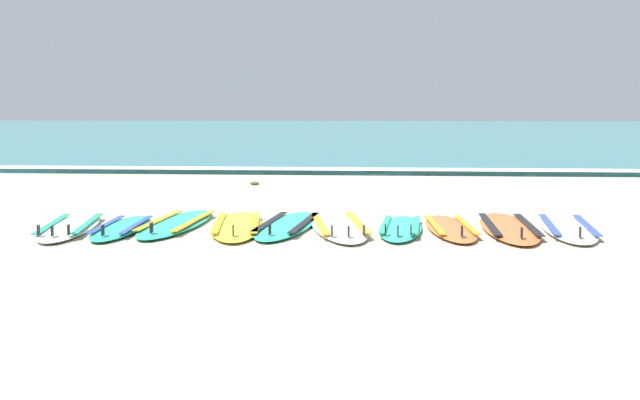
# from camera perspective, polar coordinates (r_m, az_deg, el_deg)

# --- Properties ---
(ground_plane) EXTENTS (80.00, 80.00, 0.00)m
(ground_plane) POSITION_cam_1_polar(r_m,az_deg,el_deg) (9.16, 0.55, -2.07)
(ground_plane) COLOR #B7AD93
(sea) EXTENTS (80.00, 60.00, 0.10)m
(sea) POSITION_cam_1_polar(r_m,az_deg,el_deg) (46.16, 3.54, 5.11)
(sea) COLOR teal
(sea) RESTS_ON ground
(wave_foam_strip) EXTENTS (80.00, 0.77, 0.11)m
(wave_foam_strip) POSITION_cam_1_polar(r_m,az_deg,el_deg) (16.58, 2.22, 2.11)
(wave_foam_strip) COLOR white
(wave_foam_strip) RESTS_ON ground
(surfboard_0) EXTENTS (0.95, 2.32, 0.18)m
(surfboard_0) POSITION_cam_1_polar(r_m,az_deg,el_deg) (9.49, -17.86, -1.86)
(surfboard_0) COLOR white
(surfboard_0) RESTS_ON ground
(surfboard_1) EXTENTS (0.61, 1.97, 0.18)m
(surfboard_1) POSITION_cam_1_polar(r_m,az_deg,el_deg) (9.24, -14.34, -1.97)
(surfboard_1) COLOR #2DB793
(surfboard_1) RESTS_ON ground
(surfboard_2) EXTENTS (0.69, 2.40, 0.18)m
(surfboard_2) POSITION_cam_1_polar(r_m,az_deg,el_deg) (9.44, -10.45, -1.69)
(surfboard_2) COLOR #2DB793
(surfboard_2) RESTS_ON ground
(surfboard_3) EXTENTS (0.90, 2.40, 0.18)m
(surfboard_3) POSITION_cam_1_polar(r_m,az_deg,el_deg) (9.16, -6.10, -1.88)
(surfboard_3) COLOR yellow
(surfboard_3) RESTS_ON ground
(surfboard_4) EXTENTS (0.78, 2.35, 0.18)m
(surfboard_4) POSITION_cam_1_polar(r_m,az_deg,el_deg) (9.15, -2.42, -1.85)
(surfboard_4) COLOR #2DB793
(surfboard_4) RESTS_ON ground
(surfboard_5) EXTENTS (1.00, 2.53, 0.18)m
(surfboard_5) POSITION_cam_1_polar(r_m,az_deg,el_deg) (9.08, 1.37, -1.92)
(surfboard_5) COLOR silver
(surfboard_5) RESTS_ON ground
(surfboard_6) EXTENTS (0.62, 1.98, 0.18)m
(surfboard_6) POSITION_cam_1_polar(r_m,az_deg,el_deg) (8.98, 5.94, -2.04)
(surfboard_6) COLOR #2DB793
(surfboard_6) RESTS_ON ground
(surfboard_7) EXTENTS (0.63, 2.07, 0.18)m
(surfboard_7) POSITION_cam_1_polar(r_m,az_deg,el_deg) (9.06, 9.54, -2.02)
(surfboard_7) COLOR orange
(surfboard_7) RESTS_ON ground
(surfboard_8) EXTENTS (0.67, 2.44, 0.18)m
(surfboard_8) POSITION_cam_1_polar(r_m,az_deg,el_deg) (9.24, 13.68, -1.96)
(surfboard_8) COLOR orange
(surfboard_8) RESTS_ON ground
(surfboard_9) EXTENTS (0.79, 2.33, 0.18)m
(surfboard_9) POSITION_cam_1_polar(r_m,az_deg,el_deg) (9.39, 17.72, -1.95)
(surfboard_9) COLOR silver
(surfboard_9) RESTS_ON ground
(seaweed_clump_near_shoreline) EXTENTS (0.18, 0.14, 0.06)m
(seaweed_clump_near_shoreline) POSITION_cam_1_polar(r_m,az_deg,el_deg) (14.26, -4.82, 1.23)
(seaweed_clump_near_shoreline) COLOR #4C4228
(seaweed_clump_near_shoreline) RESTS_ON ground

